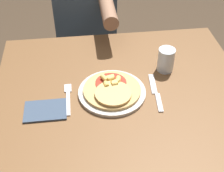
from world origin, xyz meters
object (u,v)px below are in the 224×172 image
plate (112,92)px  pizza (112,89)px  dining_table (124,122)px  person_diner (86,20)px  fork (68,97)px  knife (156,93)px  drinking_glass (166,60)px

plate → pizza: 0.02m
dining_table → person_diner: 0.76m
dining_table → pizza: (-0.04, 0.04, 0.14)m
fork → knife: size_ratio=0.79×
dining_table → person_diner: bearing=98.3°
dining_table → knife: bearing=12.6°
pizza → person_diner: bearing=95.3°
person_diner → knife: bearing=-71.8°
knife → person_diner: (-0.24, 0.72, -0.06)m
plate → dining_table: bearing=-47.0°
fork → drinking_glass: size_ratio=1.69×
dining_table → drinking_glass: 0.31m
fork → plate: bearing=0.4°
dining_table → pizza: size_ratio=4.50×
pizza → fork: 0.17m
fork → drinking_glass: (0.42, 0.13, 0.05)m
dining_table → plate: 0.14m
dining_table → fork: 0.25m
plate → fork: (-0.17, -0.00, -0.00)m
drinking_glass → fork: bearing=-163.1°
dining_table → knife: knife is taller
pizza → drinking_glass: drinking_glass is taller
plate → pizza: bearing=-89.0°
person_diner → fork: bearing=-98.6°
dining_table → pizza: 0.16m
plate → drinking_glass: drinking_glass is taller
pizza → knife: pizza is taller
pizza → fork: size_ratio=1.29×
knife → drinking_glass: drinking_glass is taller
dining_table → knife: 0.18m
dining_table → fork: size_ratio=5.81×
plate → person_diner: bearing=95.3°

